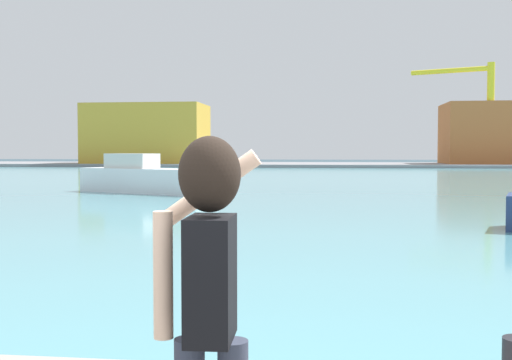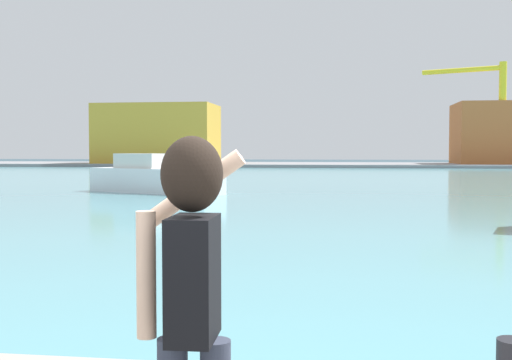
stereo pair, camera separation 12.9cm
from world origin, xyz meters
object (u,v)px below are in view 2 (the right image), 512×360
object	(u,v)px
boat_moored	(153,178)
warehouse_left	(158,134)
port_crane	(491,101)
person_photographer	(191,286)

from	to	relation	value
boat_moored	warehouse_left	world-z (taller)	warehouse_left
boat_moored	port_crane	world-z (taller)	port_crane
warehouse_left	port_crane	xyz separation A→B (m)	(48.21, -1.05, 4.38)
person_photographer	boat_moored	xyz separation A→B (m)	(-9.77, 30.76, -0.90)
boat_moored	port_crane	distance (m)	66.21
boat_moored	warehouse_left	bearing A→B (deg)	131.87
warehouse_left	port_crane	distance (m)	48.42
boat_moored	port_crane	size ratio (longest dim) A/B	0.59
port_crane	warehouse_left	bearing A→B (deg)	178.75
person_photographer	warehouse_left	world-z (taller)	warehouse_left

